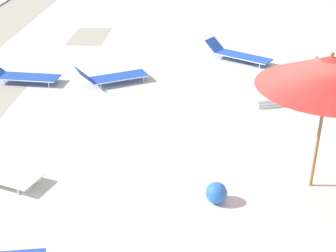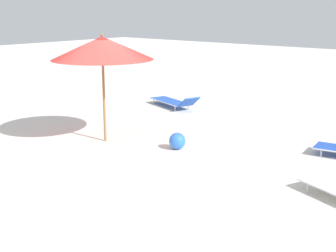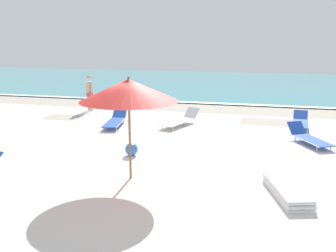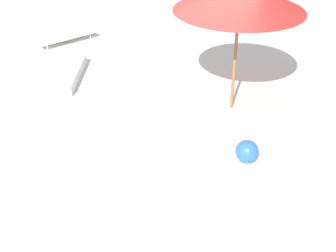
# 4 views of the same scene
# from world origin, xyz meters

# --- Properties ---
(ground_plane) EXTENTS (60.00, 60.00, 0.16)m
(ground_plane) POSITION_xyz_m (0.00, 0.01, -0.08)
(ground_plane) COLOR silver
(beach_umbrella) EXTENTS (2.45, 2.45, 2.64)m
(beach_umbrella) POSITION_xyz_m (-0.80, -0.84, 2.29)
(beach_umbrella) COLOR olive
(beach_umbrella) RESTS_ON ground_plane
(sun_lounger_under_umbrella) EXTENTS (1.25, 2.28, 0.52)m
(sun_lounger_under_umbrella) POSITION_xyz_m (-4.97, -2.05, 0.21)
(sun_lounger_under_umbrella) COLOR blue
(sun_lounger_under_umbrella) RESTS_ON ground_plane
(beach_ball) EXTENTS (0.40, 0.40, 0.40)m
(beach_ball) POSITION_xyz_m (-1.41, 0.97, 0.20)
(beach_ball) COLOR blue
(beach_ball) RESTS_ON ground_plane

